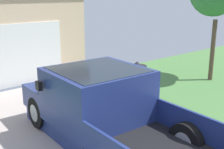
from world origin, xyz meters
The scene contains 3 objects.
pickup_truck centered at (-0.22, 4.08, 0.73)m, with size 2.29×5.46×1.67m.
person_with_hat centered at (1.10, 4.30, 0.90)m, with size 0.50×0.50×1.64m.
handbag centered at (0.92, 4.09, 0.15)m, with size 0.37×0.21×0.47m.
Camera 1 is at (-4.09, -0.89, 3.32)m, focal length 47.52 mm.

